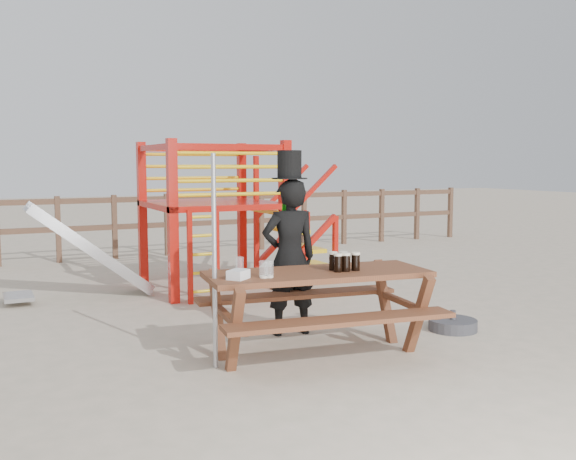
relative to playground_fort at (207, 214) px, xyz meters
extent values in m
plane|color=#C0AC95|center=(-0.12, -3.58, -1.07)|extent=(60.00, 60.00, 0.00)
cube|color=brown|center=(-0.12, 3.42, 0.03)|extent=(15.00, 0.06, 0.10)
cube|color=brown|center=(-0.12, 3.42, -0.47)|extent=(15.00, 0.06, 0.10)
cube|color=brown|center=(-1.62, 3.42, -0.47)|extent=(0.09, 0.09, 1.20)
cube|color=brown|center=(-0.62, 3.42, -0.47)|extent=(0.09, 0.09, 1.20)
cube|color=brown|center=(0.38, 3.42, -0.47)|extent=(0.09, 0.09, 1.20)
cube|color=brown|center=(1.38, 3.42, -0.47)|extent=(0.09, 0.09, 1.20)
cube|color=brown|center=(2.38, 3.42, -0.47)|extent=(0.09, 0.09, 1.20)
cube|color=brown|center=(3.38, 3.42, -0.47)|extent=(0.09, 0.09, 1.20)
cube|color=brown|center=(4.38, 3.42, -0.47)|extent=(0.09, 0.09, 1.20)
cube|color=brown|center=(5.38, 3.42, -0.47)|extent=(0.09, 0.09, 1.20)
cube|color=brown|center=(6.38, 3.42, -0.47)|extent=(0.09, 0.09, 1.20)
cube|color=brown|center=(7.38, 3.42, -0.47)|extent=(0.09, 0.09, 1.20)
cube|color=red|center=(-0.72, -0.78, -0.02)|extent=(0.12, 0.12, 2.10)
cube|color=red|center=(0.88, -0.78, -0.02)|extent=(0.12, 0.12, 2.10)
cube|color=red|center=(-0.72, 0.82, -0.02)|extent=(0.12, 0.12, 2.10)
cube|color=red|center=(0.88, 0.82, -0.02)|extent=(0.12, 0.12, 2.10)
cube|color=red|center=(0.08, 0.02, 0.13)|extent=(1.72, 1.72, 0.08)
cube|color=red|center=(0.08, -0.78, 0.93)|extent=(1.60, 0.08, 0.08)
cube|color=red|center=(0.08, 0.82, 0.93)|extent=(1.60, 0.08, 0.08)
cube|color=red|center=(-0.72, 0.02, 0.93)|extent=(0.08, 1.60, 0.08)
cube|color=red|center=(0.88, 0.02, 0.93)|extent=(0.08, 1.60, 0.08)
cylinder|color=yellow|center=(0.08, -0.78, 0.31)|extent=(1.50, 0.05, 0.05)
cylinder|color=yellow|center=(0.08, 0.82, 0.31)|extent=(1.50, 0.05, 0.05)
cylinder|color=yellow|center=(0.08, -0.78, 0.49)|extent=(1.50, 0.05, 0.05)
cylinder|color=yellow|center=(0.08, 0.82, 0.49)|extent=(1.50, 0.05, 0.05)
cylinder|color=yellow|center=(0.08, -0.78, 0.67)|extent=(1.50, 0.05, 0.05)
cylinder|color=yellow|center=(0.08, 0.82, 0.67)|extent=(1.50, 0.05, 0.05)
cylinder|color=yellow|center=(0.08, -0.78, 0.85)|extent=(1.50, 0.05, 0.05)
cylinder|color=yellow|center=(0.08, 0.82, 0.85)|extent=(1.50, 0.05, 0.05)
cube|color=red|center=(-0.55, -0.93, -0.47)|extent=(0.06, 0.06, 1.20)
cube|color=red|center=(-0.19, -0.93, -0.47)|extent=(0.06, 0.06, 1.20)
cylinder|color=yellow|center=(-0.37, -0.93, -0.92)|extent=(0.36, 0.04, 0.04)
cylinder|color=yellow|center=(-0.37, -0.93, -0.68)|extent=(0.36, 0.04, 0.04)
cylinder|color=yellow|center=(-0.37, -0.93, -0.44)|extent=(0.36, 0.04, 0.04)
cylinder|color=yellow|center=(-0.37, -0.93, -0.20)|extent=(0.36, 0.04, 0.04)
cylinder|color=yellow|center=(-0.37, -0.93, 0.04)|extent=(0.36, 0.04, 0.04)
cube|color=yellow|center=(1.03, 0.02, 0.01)|extent=(0.30, 0.90, 0.06)
cube|color=yellow|center=(1.31, 0.02, -0.29)|extent=(0.30, 0.90, 0.06)
cube|color=yellow|center=(1.59, 0.02, -0.59)|extent=(0.30, 0.90, 0.06)
cube|color=yellow|center=(1.87, 0.02, -0.89)|extent=(0.30, 0.90, 0.06)
cube|color=red|center=(1.43, -0.43, -0.47)|extent=(0.95, 0.08, 0.86)
cube|color=red|center=(1.43, 0.47, -0.47)|extent=(0.95, 0.08, 0.86)
cube|color=silver|center=(-1.62, 0.02, -0.45)|extent=(1.53, 0.55, 1.21)
cube|color=silver|center=(-1.62, -0.25, -0.41)|extent=(1.58, 0.04, 1.28)
cube|color=silver|center=(-1.62, 0.29, -0.41)|extent=(1.58, 0.04, 1.28)
cube|color=silver|center=(-2.52, 0.02, -0.97)|extent=(0.35, 0.55, 0.05)
cube|color=brown|center=(-0.17, -3.56, -0.30)|extent=(2.14, 1.03, 0.05)
cube|color=brown|center=(-0.24, -4.12, -0.61)|extent=(2.07, 0.56, 0.04)
cube|color=brown|center=(-0.09, -3.00, -0.61)|extent=(2.07, 0.56, 0.04)
cube|color=brown|center=(-1.03, -3.45, -0.70)|extent=(0.24, 1.23, 0.74)
cube|color=brown|center=(0.70, -3.68, -0.70)|extent=(0.24, 1.23, 0.74)
imported|color=black|center=(-0.06, -2.77, -0.26)|extent=(0.63, 0.45, 1.63)
cube|color=#139F0E|center=(-0.05, -2.64, -0.06)|extent=(0.07, 0.02, 0.38)
cylinder|color=black|center=(-0.06, -2.77, 0.56)|extent=(0.37, 0.37, 0.01)
cylinder|color=black|center=(-0.06, -2.77, 0.71)|extent=(0.25, 0.25, 0.28)
cube|color=white|center=(-0.05, -2.64, 0.81)|extent=(0.13, 0.02, 0.03)
cylinder|color=#B2B2B7|center=(-1.14, -3.49, -0.13)|extent=(0.04, 0.04, 1.88)
cylinder|color=#38383D|center=(1.57, -3.43, -1.01)|extent=(0.52, 0.52, 0.12)
cylinder|color=#38383D|center=(1.57, -3.43, -0.90)|extent=(0.06, 0.06, 0.10)
cube|color=white|center=(-0.97, -3.61, -0.24)|extent=(0.23, 0.22, 0.08)
cylinder|color=black|center=(-0.02, -3.68, -0.20)|extent=(0.08, 0.08, 0.15)
cylinder|color=#F4E6C7|center=(-0.02, -3.68, -0.11)|extent=(0.08, 0.08, 0.02)
cylinder|color=black|center=(0.06, -3.69, -0.20)|extent=(0.08, 0.08, 0.15)
cylinder|color=#F4E6C7|center=(0.06, -3.69, -0.11)|extent=(0.08, 0.08, 0.02)
cylinder|color=black|center=(0.17, -3.69, -0.20)|extent=(0.08, 0.08, 0.15)
cylinder|color=#F4E6C7|center=(0.17, -3.69, -0.11)|extent=(0.08, 0.08, 0.02)
cylinder|color=black|center=(0.00, -3.57, -0.20)|extent=(0.08, 0.08, 0.15)
cylinder|color=#F4E6C7|center=(0.00, -3.57, -0.11)|extent=(0.08, 0.08, 0.02)
cylinder|color=black|center=(0.09, -3.60, -0.20)|extent=(0.08, 0.08, 0.15)
cylinder|color=#F4E6C7|center=(0.09, -3.60, -0.11)|extent=(0.08, 0.08, 0.02)
cylinder|color=silver|center=(-0.85, -3.34, -0.20)|extent=(0.08, 0.08, 0.15)
cylinder|color=#F4E6C7|center=(-0.85, -3.34, -0.27)|extent=(0.07, 0.07, 0.02)
cylinder|color=silver|center=(-0.71, -3.67, -0.20)|extent=(0.08, 0.08, 0.15)
cylinder|color=#F4E6C7|center=(-0.71, -3.67, -0.27)|extent=(0.07, 0.07, 0.02)
cylinder|color=silver|center=(-0.75, -3.66, -0.20)|extent=(0.08, 0.08, 0.15)
cylinder|color=#F4E6C7|center=(-0.75, -3.66, -0.27)|extent=(0.07, 0.07, 0.02)
camera|label=1|loc=(-3.01, -8.68, 0.72)|focal=40.00mm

